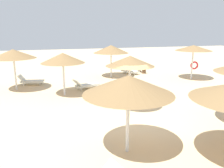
% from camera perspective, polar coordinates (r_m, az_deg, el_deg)
% --- Properties ---
extents(ground_plane, '(80.00, 80.00, 0.00)m').
position_cam_1_polar(ground_plane, '(10.24, 4.80, -10.39)').
color(ground_plane, beige).
extents(parasol_0, '(3.02, 3.02, 2.84)m').
position_cam_1_polar(parasol_0, '(16.85, -23.60, 6.95)').
color(parasol_0, silver).
rests_on(parasol_0, ground).
extents(parasol_1, '(2.47, 2.47, 2.86)m').
position_cam_1_polar(parasol_1, '(11.47, 4.56, 5.73)').
color(parasol_1, silver).
rests_on(parasol_1, ground).
extents(parasol_2, '(3.05, 3.05, 2.82)m').
position_cam_1_polar(parasol_2, '(19.80, -0.24, 8.76)').
color(parasol_2, silver).
rests_on(parasol_2, ground).
extents(parasol_3, '(2.74, 2.74, 2.73)m').
position_cam_1_polar(parasol_3, '(14.53, -12.26, 6.40)').
color(parasol_3, silver).
rests_on(parasol_3, ground).
extents(parasol_4, '(3.03, 3.03, 2.71)m').
position_cam_1_polar(parasol_4, '(7.40, 4.11, -0.24)').
color(parasol_4, silver).
rests_on(parasol_4, ground).
extents(parasol_7, '(3.00, 3.00, 2.88)m').
position_cam_1_polar(parasol_7, '(20.08, 19.81, 8.44)').
color(parasol_7, silver).
rests_on(parasol_7, ground).
extents(lounger_0, '(1.95, 1.03, 0.79)m').
position_cam_1_polar(lounger_0, '(18.41, -19.80, 0.80)').
color(lounger_0, silver).
rests_on(lounger_0, ground).
extents(lounger_1, '(1.63, 1.90, 0.73)m').
position_cam_1_polar(lounger_1, '(13.99, -0.51, -2.29)').
color(lounger_1, silver).
rests_on(lounger_1, ground).
extents(lounger_2, '(1.63, 1.90, 0.71)m').
position_cam_1_polar(lounger_2, '(21.71, 4.31, 3.42)').
color(lounger_2, silver).
rests_on(lounger_2, ground).
extents(lounger_3, '(1.98, 1.20, 0.76)m').
position_cam_1_polar(lounger_3, '(16.18, -6.62, -0.17)').
color(lounger_3, silver).
rests_on(lounger_3, ground).
extents(bench_0, '(0.50, 1.52, 0.49)m').
position_cam_1_polar(bench_0, '(22.45, 7.37, 3.76)').
color(bench_0, brown).
rests_on(bench_0, ground).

